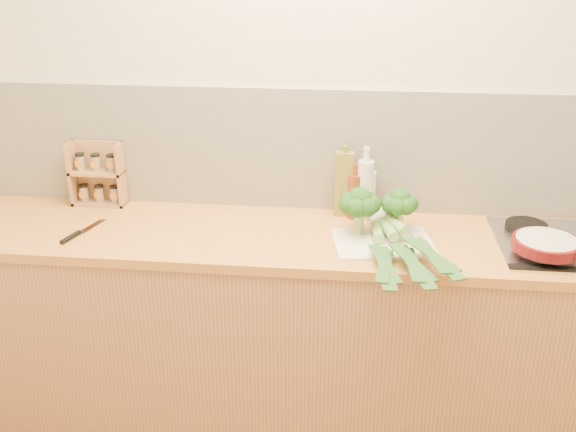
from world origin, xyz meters
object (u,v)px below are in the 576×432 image
Objects in this scene: gas_hob at (572,243)px; skillet at (547,244)px; chefs_knife at (76,234)px; chopping_board at (383,243)px; spice_rack at (99,177)px.

skillet is (-0.13, -0.12, 0.05)m from gas_hob.
skillet is (1.85, -0.00, 0.05)m from chefs_knife.
spice_rack reaches higher than chopping_board.
chopping_board is at bearing -13.52° from spice_rack.
skillet is 1.28× the size of spice_rack.
gas_hob is 0.19m from skillet.
spice_rack is (-1.28, 0.31, 0.12)m from chopping_board.
chefs_knife is 1.86m from skillet.
chefs_knife is at bearing -84.78° from spice_rack.
spice_rack is (-0.03, 0.37, 0.12)m from chefs_knife.
chopping_board is 1.33× the size of spice_rack.
skillet is 1.92m from spice_rack.
skillet is at bearing -138.09° from gas_hob.
gas_hob reaches higher than chefs_knife.
gas_hob is at bearing -4.55° from chopping_board.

